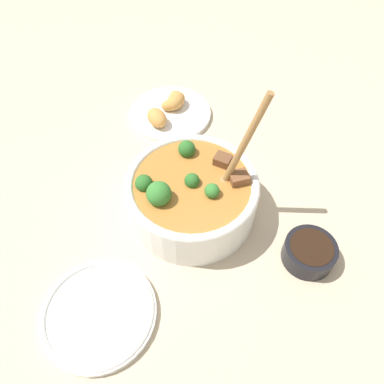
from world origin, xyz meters
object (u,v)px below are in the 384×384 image
Objects in this scene: empty_plate at (98,313)px; food_plate at (170,111)px; condiment_bowl at (309,252)px; stew_bowl at (192,194)px.

food_plate reaches higher than empty_plate.
condiment_bowl is 0.48× the size of food_plate.
condiment_bowl is at bearing 163.82° from empty_plate.
condiment_bowl is (-0.12, 0.20, -0.03)m from stew_bowl.
food_plate is at bearing -111.53° from stew_bowl.
food_plate is (0.02, -0.45, -0.01)m from condiment_bowl.
stew_bowl is at bearing -59.02° from condiment_bowl.
stew_bowl is 0.28m from food_plate.
empty_plate is at bearing -16.18° from condiment_bowl.
stew_bowl reaches higher than food_plate.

